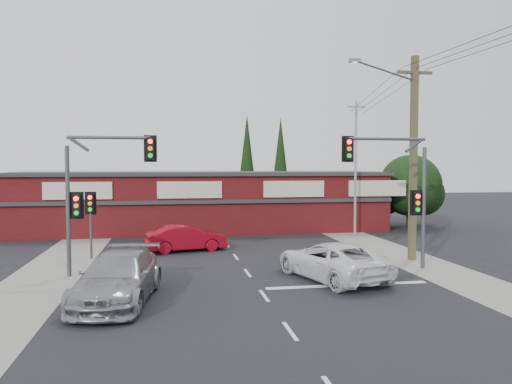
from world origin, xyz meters
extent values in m
plane|color=black|center=(0.00, 0.00, 0.00)|extent=(120.00, 120.00, 0.00)
cube|color=black|center=(0.00, 5.00, 0.01)|extent=(14.00, 70.00, 0.01)
cube|color=gray|center=(-8.50, 5.00, 0.01)|extent=(3.00, 70.00, 0.02)
cube|color=gray|center=(8.50, 5.00, 0.01)|extent=(3.00, 70.00, 0.02)
cube|color=silver|center=(3.50, -1.50, 0.01)|extent=(6.50, 0.35, 0.01)
imported|color=white|center=(3.24, -0.32, 0.77)|extent=(4.05, 6.05, 1.54)
imported|color=#949699|center=(-5.07, -2.39, 0.83)|extent=(3.12, 5.99, 1.66)
imported|color=maroon|center=(-2.43, 7.54, 0.72)|extent=(4.61, 2.44, 1.44)
cube|color=silver|center=(0.00, -6.37, 0.01)|extent=(0.12, 1.60, 0.01)
cube|color=silver|center=(0.00, -2.49, 0.01)|extent=(0.12, 1.60, 0.01)
cube|color=silver|center=(0.00, 1.38, 0.01)|extent=(0.12, 1.60, 0.01)
cube|color=silver|center=(0.00, 5.26, 0.01)|extent=(0.12, 1.60, 0.01)
cube|color=silver|center=(0.00, 9.14, 0.01)|extent=(0.12, 1.60, 0.01)
cube|color=silver|center=(0.00, 13.01, 0.01)|extent=(0.12, 1.60, 0.01)
cube|color=silver|center=(0.00, 16.89, 0.01)|extent=(0.12, 1.60, 0.01)
cube|color=silver|center=(0.00, 20.77, 0.01)|extent=(0.12, 1.60, 0.01)
cube|color=#460E11|center=(-1.00, 17.00, 2.00)|extent=(26.00, 8.00, 4.00)
cube|color=#2D2D30|center=(-1.00, 17.00, 4.10)|extent=(26.40, 8.40, 0.25)
cube|color=beige|center=(-9.00, 12.95, 3.10)|extent=(4.20, 0.12, 1.10)
cube|color=beige|center=(-2.00, 12.95, 3.10)|extent=(4.20, 0.12, 1.10)
cube|color=beige|center=(5.00, 12.95, 3.10)|extent=(4.20, 0.12, 1.10)
cube|color=beige|center=(11.00, 12.95, 3.10)|extent=(4.20, 0.12, 1.10)
cube|color=#2D2D30|center=(-1.00, 12.90, 2.30)|extent=(26.00, 0.15, 0.25)
cylinder|color=#2D2116|center=(14.50, 15.00, 0.90)|extent=(0.50, 0.50, 1.80)
sphere|color=black|center=(14.50, 15.00, 3.20)|extent=(4.60, 4.60, 4.60)
sphere|color=black|center=(16.00, 16.00, 2.50)|extent=(3.40, 3.40, 3.40)
sphere|color=black|center=(13.20, 16.40, 2.30)|extent=(2.80, 2.80, 2.80)
cylinder|color=#2D2116|center=(3.50, 24.00, 1.00)|extent=(0.24, 0.24, 2.00)
cone|color=black|center=(3.50, 24.00, 5.50)|extent=(1.80, 1.80, 7.50)
cylinder|color=#2D2116|center=(7.00, 26.00, 1.00)|extent=(0.24, 0.24, 2.00)
cone|color=black|center=(7.00, 26.00, 5.50)|extent=(1.80, 1.80, 7.50)
cylinder|color=#47494C|center=(-7.50, 2.00, 2.75)|extent=(0.18, 0.18, 5.50)
cylinder|color=#47494C|center=(-5.80, 2.00, 5.85)|extent=(3.40, 0.14, 0.14)
cylinder|color=#47494C|center=(-6.99, 2.00, 5.55)|extent=(0.82, 0.14, 0.63)
cube|color=black|center=(-4.10, 2.00, 5.40)|extent=(0.32, 0.22, 0.95)
cube|color=black|center=(-4.10, 2.07, 5.40)|extent=(0.55, 0.04, 1.15)
cylinder|color=#FF0C07|center=(-4.10, 1.87, 5.70)|extent=(0.20, 0.06, 0.20)
cylinder|color=orange|center=(-4.10, 1.87, 5.40)|extent=(0.20, 0.06, 0.20)
cylinder|color=#0CE526|center=(-4.10, 1.87, 5.10)|extent=(0.20, 0.06, 0.20)
cube|color=black|center=(-7.15, 2.00, 3.00)|extent=(0.32, 0.22, 0.95)
cube|color=black|center=(-7.15, 2.07, 3.00)|extent=(0.55, 0.04, 1.15)
cylinder|color=#FF0C07|center=(-7.15, 1.87, 3.30)|extent=(0.20, 0.06, 0.20)
cylinder|color=orange|center=(-7.15, 1.87, 3.00)|extent=(0.20, 0.06, 0.20)
cylinder|color=#0CE526|center=(-7.15, 1.87, 2.70)|extent=(0.20, 0.06, 0.20)
cylinder|color=#47494C|center=(8.00, 1.00, 2.75)|extent=(0.18, 0.18, 5.50)
cylinder|color=#47494C|center=(6.20, 1.00, 5.85)|extent=(3.60, 0.14, 0.14)
cylinder|color=#47494C|center=(7.46, 1.00, 5.55)|extent=(0.82, 0.14, 0.63)
cube|color=black|center=(4.40, 1.00, 5.40)|extent=(0.32, 0.22, 0.95)
cube|color=black|center=(4.40, 1.07, 5.40)|extent=(0.55, 0.04, 1.15)
cylinder|color=#FF0C07|center=(4.40, 0.87, 5.70)|extent=(0.20, 0.06, 0.20)
cylinder|color=orange|center=(4.40, 0.87, 5.40)|extent=(0.20, 0.06, 0.20)
cylinder|color=#0CE526|center=(4.40, 0.87, 5.10)|extent=(0.20, 0.06, 0.20)
cube|color=black|center=(7.65, 1.00, 3.00)|extent=(0.32, 0.22, 0.95)
cube|color=black|center=(7.65, 1.07, 3.00)|extent=(0.55, 0.04, 1.15)
cylinder|color=#FF0C07|center=(7.65, 0.87, 3.30)|extent=(0.20, 0.06, 0.20)
cylinder|color=orange|center=(7.65, 0.87, 3.00)|extent=(0.20, 0.06, 0.20)
cylinder|color=#0CE526|center=(7.65, 0.87, 2.70)|extent=(0.20, 0.06, 0.20)
cylinder|color=#47494C|center=(-7.20, 6.00, 1.50)|extent=(0.12, 0.12, 3.00)
cube|color=black|center=(-7.20, 6.00, 2.80)|extent=(0.32, 0.22, 0.95)
cube|color=black|center=(-7.20, 6.07, 2.80)|extent=(0.55, 0.04, 1.15)
cylinder|color=#FF0C07|center=(-7.20, 5.87, 3.10)|extent=(0.20, 0.06, 0.20)
cylinder|color=orange|center=(-7.20, 5.87, 2.80)|extent=(0.20, 0.06, 0.20)
cylinder|color=#0CE526|center=(-7.20, 5.87, 2.50)|extent=(0.20, 0.06, 0.20)
cube|color=brown|center=(8.50, 3.00, 5.00)|extent=(0.30, 0.30, 10.00)
cube|color=brown|center=(8.50, 3.00, 9.20)|extent=(1.80, 0.14, 0.14)
cylinder|color=#47494C|center=(6.90, 2.85, 9.20)|extent=(3.23, 0.39, 0.89)
cube|color=slate|center=(5.30, 2.70, 9.60)|extent=(0.55, 0.25, 0.18)
cylinder|color=silver|center=(5.30, 2.70, 9.50)|extent=(0.28, 0.28, 0.05)
cylinder|color=gray|center=(9.00, 12.00, 4.50)|extent=(0.16, 0.16, 9.00)
cube|color=gray|center=(9.00, 12.00, 8.60)|extent=(1.20, 0.10, 0.10)
cylinder|color=black|center=(8.15, 7.50, 8.80)|extent=(0.73, 9.01, 1.22)
cylinder|color=black|center=(8.75, 7.50, 8.80)|extent=(0.52, 9.00, 1.22)
cylinder|color=black|center=(9.34, 7.50, 8.80)|extent=(0.31, 9.00, 1.22)
camera|label=1|loc=(-3.31, -19.80, 4.66)|focal=35.00mm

